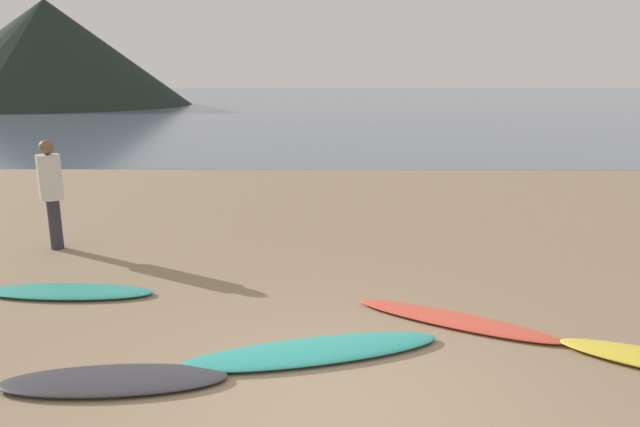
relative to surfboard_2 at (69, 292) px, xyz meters
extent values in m
cube|color=#8C7559|center=(3.38, 7.41, -0.14)|extent=(120.00, 120.00, 0.20)
cube|color=slate|center=(3.38, 59.93, -0.04)|extent=(140.00, 100.00, 0.01)
cone|color=black|center=(-21.19, 45.18, 4.49)|extent=(24.18, 24.18, 9.07)
ellipsoid|color=teal|center=(0.00, 0.00, 0.00)|extent=(2.21, 0.61, 0.08)
ellipsoid|color=#333338|center=(1.38, -2.19, 0.00)|extent=(2.12, 0.76, 0.09)
ellipsoid|color=teal|center=(3.20, -1.60, 0.00)|extent=(2.73, 1.26, 0.09)
ellipsoid|color=#D84C38|center=(4.79, -0.80, -0.01)|extent=(2.30, 1.53, 0.07)
cylinder|color=#2D2D38|center=(-1.06, 1.99, 0.37)|extent=(0.20, 0.20, 0.82)
cylinder|color=beige|center=(-1.06, 1.99, 1.14)|extent=(0.36, 0.36, 0.71)
sphere|color=brown|center=(-1.06, 1.99, 1.61)|extent=(0.23, 0.23, 0.23)
camera|label=1|loc=(3.33, -6.90, 2.73)|focal=32.25mm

